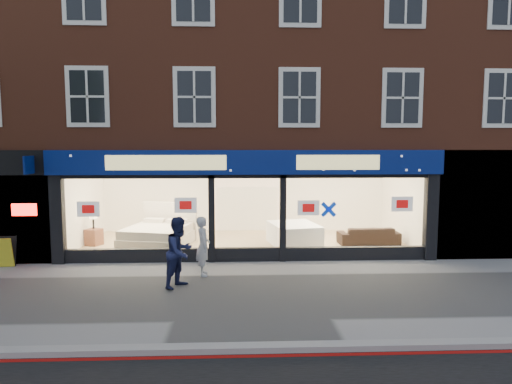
{
  "coord_description": "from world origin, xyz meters",
  "views": [
    {
      "loc": [
        -0.29,
        -10.24,
        3.46
      ],
      "look_at": [
        0.23,
        2.5,
        2.13
      ],
      "focal_mm": 32.0,
      "sensor_mm": 36.0,
      "label": 1
    }
  ],
  "objects": [
    {
      "name": "ground",
      "position": [
        0.0,
        0.0,
        0.0
      ],
      "size": [
        120.0,
        120.0,
        0.0
      ],
      "primitive_type": "plane",
      "color": "gray",
      "rests_on": "ground"
    },
    {
      "name": "kerb_line",
      "position": [
        0.0,
        -3.1,
        0.01
      ],
      "size": [
        60.0,
        0.1,
        0.01
      ],
      "primitive_type": "cube",
      "color": "#8C0A07",
      "rests_on": "ground"
    },
    {
      "name": "kerb_stone",
      "position": [
        0.0,
        -2.9,
        0.06
      ],
      "size": [
        60.0,
        0.25,
        0.12
      ],
      "primitive_type": "cube",
      "color": "gray",
      "rests_on": "ground"
    },
    {
      "name": "showroom_floor",
      "position": [
        0.0,
        5.25,
        0.05
      ],
      "size": [
        11.0,
        4.5,
        0.1
      ],
      "primitive_type": "cube",
      "color": "tan",
      "rests_on": "ground"
    },
    {
      "name": "building",
      "position": [
        -0.02,
        6.93,
        6.67
      ],
      "size": [
        19.0,
        8.26,
        10.3
      ],
      "color": "brown",
      "rests_on": "ground"
    },
    {
      "name": "display_bed",
      "position": [
        -2.93,
        4.85,
        0.47
      ],
      "size": [
        2.43,
        2.73,
        1.33
      ],
      "rotation": [
        0.0,
        0.0,
        -0.24
      ],
      "color": "beige",
      "rests_on": "showroom_floor"
    },
    {
      "name": "bedside_table",
      "position": [
        -5.1,
        4.99,
        0.38
      ],
      "size": [
        0.59,
        0.59,
        0.55
      ],
      "primitive_type": "cube",
      "rotation": [
        0.0,
        0.0,
        -0.39
      ],
      "color": "brown",
      "rests_on": "showroom_floor"
    },
    {
      "name": "mattress_stack",
      "position": [
        1.6,
        4.74,
        0.46
      ],
      "size": [
        1.77,
        2.07,
        0.72
      ],
      "rotation": [
        0.0,
        0.0,
        0.2
      ],
      "color": "white",
      "rests_on": "showroom_floor"
    },
    {
      "name": "sofa",
      "position": [
        4.14,
        4.79,
        0.4
      ],
      "size": [
        2.05,
        0.86,
        0.59
      ],
      "primitive_type": "imported",
      "rotation": [
        0.0,
        0.0,
        3.18
      ],
      "color": "black",
      "rests_on": "showroom_floor"
    },
    {
      "name": "a_board",
      "position": [
        -6.9,
        2.7,
        0.43
      ],
      "size": [
        0.58,
        0.39,
        0.86
      ],
      "primitive_type": "cube",
      "rotation": [
        0.0,
        0.0,
        0.05
      ],
      "color": "gold",
      "rests_on": "ground"
    },
    {
      "name": "pedestrian_grey",
      "position": [
        -1.21,
        1.66,
        0.79
      ],
      "size": [
        0.45,
        0.62,
        1.57
      ],
      "primitive_type": "imported",
      "rotation": [
        0.0,
        0.0,
        1.71
      ],
      "color": "#B8BAC1",
      "rests_on": "ground"
    },
    {
      "name": "pedestrian_blue",
      "position": [
        -1.7,
        0.67,
        0.86
      ],
      "size": [
        1.0,
        1.06,
        1.73
      ],
      "primitive_type": "imported",
      "rotation": [
        0.0,
        0.0,
        1.02
      ],
      "color": "#171C42",
      "rests_on": "ground"
    }
  ]
}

